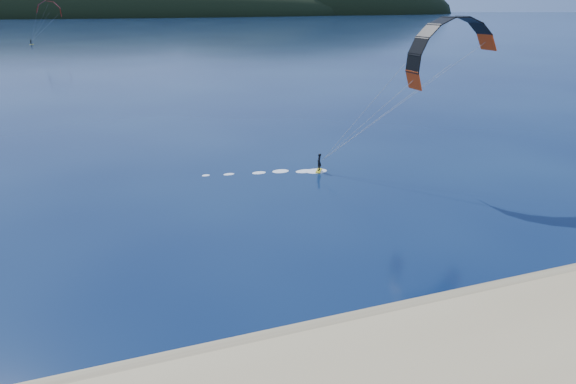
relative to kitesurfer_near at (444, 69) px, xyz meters
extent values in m
cube|color=olive|center=(-21.40, -17.59, -9.10)|extent=(220.00, 2.50, 0.10)
ellipsoid|color=black|center=(-71.40, 697.91, -9.15)|extent=(840.00, 280.00, 110.00)
ellipsoid|color=black|center=(238.60, 737.91, -9.15)|extent=(600.00, 240.00, 140.00)
cube|color=gold|center=(-9.11, 4.15, -9.11)|extent=(1.03, 1.31, 0.07)
imported|color=black|center=(-9.11, 4.15, -8.29)|extent=(0.63, 0.69, 1.58)
cylinder|color=gray|center=(-4.16, 1.84, -3.83)|extent=(0.02, 0.02, 13.18)
cube|color=gold|center=(-53.90, 177.92, -9.10)|extent=(1.47, 1.27, 0.08)
imported|color=black|center=(-53.90, 177.92, -8.16)|extent=(1.12, 1.08, 1.82)
cylinder|color=gray|center=(-49.54, 175.32, -2.79)|extent=(0.02, 0.02, 13.70)
camera|label=1|loc=(-25.42, -34.13, 4.86)|focal=30.31mm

